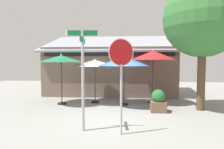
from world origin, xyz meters
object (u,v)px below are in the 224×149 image
object	(u,v)px
patio_umbrella_crimson_far_right	(153,56)
sidewalk_planter	(158,101)
patio_umbrella_forest_green_left	(61,59)
shade_tree	(208,19)
patio_umbrella_royal_blue_right	(124,61)
patio_umbrella_ivory_center	(95,63)
street_sign_post	(83,69)
stop_sign	(121,67)

from	to	relation	value
patio_umbrella_crimson_far_right	sidewalk_planter	bearing A→B (deg)	-89.21
patio_umbrella_forest_green_left	shade_tree	bearing A→B (deg)	-6.06
patio_umbrella_royal_blue_right	sidewalk_planter	world-z (taller)	patio_umbrella_royal_blue_right
patio_umbrella_ivory_center	shade_tree	world-z (taller)	shade_tree
street_sign_post	sidewalk_planter	xyz separation A→B (m)	(2.75, 2.65, -1.50)
patio_umbrella_royal_blue_right	sidewalk_planter	distance (m)	2.62
patio_umbrella_forest_green_left	patio_umbrella_royal_blue_right	distance (m)	3.21
patio_umbrella_royal_blue_right	patio_umbrella_crimson_far_right	bearing A→B (deg)	24.47
patio_umbrella_ivory_center	shade_tree	xyz separation A→B (m)	(5.26, -1.28, 1.96)
street_sign_post	sidewalk_planter	distance (m)	4.10
stop_sign	shade_tree	bearing A→B (deg)	41.47
street_sign_post	patio_umbrella_forest_green_left	world-z (taller)	street_sign_post
patio_umbrella_ivory_center	patio_umbrella_crimson_far_right	distance (m)	3.12
patio_umbrella_royal_blue_right	shade_tree	xyz separation A→B (m)	(3.70, -0.78, 1.85)
stop_sign	patio_umbrella_ivory_center	bearing A→B (deg)	109.27
shade_tree	patio_umbrella_ivory_center	bearing A→B (deg)	166.33
street_sign_post	patio_umbrella_ivory_center	xyz separation A→B (m)	(-0.36, 4.31, 0.16)
stop_sign	shade_tree	world-z (taller)	shade_tree
patio_umbrella_ivory_center	patio_umbrella_royal_blue_right	xyz separation A→B (m)	(1.56, -0.50, 0.11)
shade_tree	sidewalk_planter	size ratio (longest dim) A/B	6.02
patio_umbrella_ivory_center	patio_umbrella_crimson_far_right	size ratio (longest dim) A/B	0.83
patio_umbrella_crimson_far_right	patio_umbrella_ivory_center	bearing A→B (deg)	-176.39
stop_sign	patio_umbrella_forest_green_left	distance (m)	5.14
stop_sign	patio_umbrella_crimson_far_right	bearing A→B (deg)	72.38
stop_sign	patio_umbrella_crimson_far_right	size ratio (longest dim) A/B	1.01
patio_umbrella_crimson_far_right	patio_umbrella_forest_green_left	bearing A→B (deg)	-171.13
street_sign_post	stop_sign	xyz separation A→B (m)	(1.22, -0.22, 0.07)
street_sign_post	patio_umbrella_ivory_center	bearing A→B (deg)	94.83
street_sign_post	patio_umbrella_crimson_far_right	bearing A→B (deg)	58.86
street_sign_post	shade_tree	bearing A→B (deg)	31.73
stop_sign	street_sign_post	bearing A→B (deg)	169.67
stop_sign	sidewalk_planter	size ratio (longest dim) A/B	2.93
patio_umbrella_ivory_center	patio_umbrella_royal_blue_right	world-z (taller)	patio_umbrella_royal_blue_right
patio_umbrella_forest_green_left	patio_umbrella_crimson_far_right	size ratio (longest dim) A/B	0.91
patio_umbrella_forest_green_left	patio_umbrella_crimson_far_right	xyz separation A→B (m)	(4.74, 0.74, 0.19)
street_sign_post	sidewalk_planter	bearing A→B (deg)	43.96
patio_umbrella_crimson_far_right	shade_tree	size ratio (longest dim) A/B	0.48
sidewalk_planter	stop_sign	bearing A→B (deg)	-118.00
street_sign_post	stop_sign	bearing A→B (deg)	-10.33
patio_umbrella_royal_blue_right	patio_umbrella_crimson_far_right	xyz separation A→B (m)	(1.52, 0.69, 0.30)
patio_umbrella_crimson_far_right	stop_sign	bearing A→B (deg)	-107.62
stop_sign	sidewalk_planter	bearing A→B (deg)	62.00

